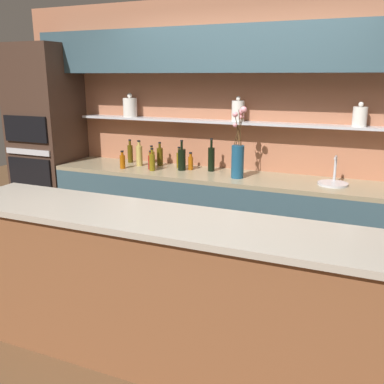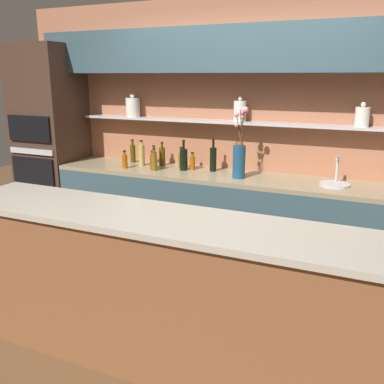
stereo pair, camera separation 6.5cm
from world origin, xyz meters
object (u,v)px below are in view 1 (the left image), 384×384
Objects in this scene: bottle_wine_5 at (182,159)px; sink_fixture at (333,182)px; oven_tower at (48,144)px; bottle_oil_3 at (152,159)px; bottle_oil_1 at (179,160)px; bottle_sauce_6 at (122,161)px; flower_vase at (238,155)px; bottle_spirit_7 at (139,155)px; bottle_wine_2 at (211,159)px; bottle_sauce_4 at (191,162)px; bottle_oil_10 at (130,153)px; bottle_sauce_0 at (151,162)px; bottle_oil_9 at (160,156)px; bottle_oil_8 at (152,162)px.

sink_fixture is at bearing -0.89° from bottle_wine_5.
oven_tower reaches higher than bottle_oil_3.
bottle_sauce_6 is at bearing -154.77° from bottle_oil_1.
oven_tower is 11.71× the size of bottle_sauce_6.
flower_vase is at bearing -5.77° from bottle_oil_3.
bottle_spirit_7 is (0.09, 0.19, 0.04)m from bottle_sauce_6.
bottle_wine_2 reaches higher than bottle_oil_3.
bottle_oil_3 is 0.30m from bottle_sauce_6.
bottle_sauce_4 is 0.71m from bottle_sauce_6.
bottle_oil_10 is at bearing 174.56° from bottle_oil_1.
oven_tower is at bearing -179.77° from sink_fixture.
bottle_wine_5 is (-1.48, 0.02, 0.09)m from sink_fixture.
bottle_sauce_0 is (-0.94, 0.02, -0.14)m from flower_vase.
bottle_spirit_7 is at bearing -153.98° from bottle_oil_9.
bottle_sauce_0 is 0.07m from bottle_oil_8.
sink_fixture is 2.00m from bottle_spirit_7.
flower_vase reaches higher than bottle_wine_2.
bottle_oil_8 is at bearing -176.22° from sink_fixture.
bottle_oil_10 is at bearing 146.48° from bottle_oil_8.
bottle_oil_10 is at bearing 176.19° from bottle_wine_2.
sink_fixture is 1.20m from bottle_wine_2.
flower_vase reaches higher than bottle_wine_5.
bottle_wine_2 reaches higher than bottle_oil_10.
bottle_wine_2 reaches higher than bottle_sauce_6.
bottle_sauce_4 is (0.39, 0.14, -0.00)m from bottle_sauce_0.
sink_fixture is (0.86, 0.08, -0.19)m from flower_vase.
bottle_sauce_4 is 0.66× the size of bottle_spirit_7.
bottle_sauce_6 is (-0.53, -0.25, -0.01)m from bottle_oil_1.
oven_tower reaches higher than flower_vase.
bottle_sauce_0 is at bearing -178.08° from sink_fixture.
bottle_oil_1 is 0.63m from bottle_oil_10.
flower_vase is 3.57× the size of bottle_sauce_6.
bottle_oil_8 is at bearing -79.86° from bottle_oil_9.
bottle_wine_5 is 0.71m from bottle_oil_10.
bottle_spirit_7 is at bearing -177.06° from bottle_sauce_4.
oven_tower reaches higher than sink_fixture.
bottle_oil_1 is 0.67× the size of bottle_wine_2.
bottle_oil_10 is (-0.35, 0.15, 0.01)m from bottle_oil_3.
flower_vase is 0.73m from bottle_oil_1.
bottle_spirit_7 reaches higher than bottle_sauce_4.
bottle_oil_8 is (-1.75, -0.12, 0.07)m from sink_fixture.
flower_vase is at bearing -13.48° from bottle_oil_9.
bottle_wine_2 is (1.98, 0.11, -0.05)m from oven_tower.
bottle_sauce_6 is (-0.29, -0.08, -0.00)m from bottle_sauce_0.
bottle_oil_3 is at bearing -23.17° from bottle_oil_10.
flower_vase reaches higher than sink_fixture.
bottle_sauce_4 is 0.59m from bottle_spirit_7.
bottle_sauce_4 is (1.76, 0.09, -0.10)m from oven_tower.
flower_vase is 2.01× the size of bottle_wine_2.
flower_vase is 0.95m from bottle_sauce_0.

